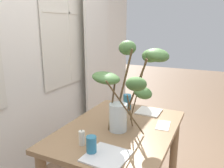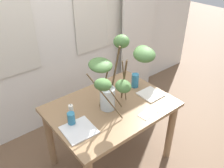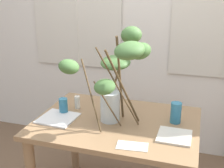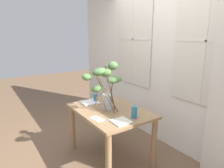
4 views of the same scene
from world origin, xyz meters
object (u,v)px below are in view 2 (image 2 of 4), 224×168
object	(u,v)px
drinking_glass_blue_right	(135,81)
vase_with_branches	(117,74)
pillar_candle	(71,110)
plate_square_right	(151,94)
plate_square_left	(79,130)
drinking_glass_blue_left	(71,119)
dining_table	(111,116)

from	to	relation	value
drinking_glass_blue_right	vase_with_branches	bearing A→B (deg)	-156.74
pillar_candle	plate_square_right	bearing A→B (deg)	-16.89
plate_square_left	pillar_candle	size ratio (longest dim) A/B	2.24
plate_square_left	plate_square_right	bearing A→B (deg)	-1.25
drinking_glass_blue_right	plate_square_left	size ratio (longest dim) A/B	0.59
drinking_glass_blue_left	plate_square_left	xyz separation A→B (m)	(0.00, -0.10, -0.05)
drinking_glass_blue_right	plate_square_right	xyz separation A→B (m)	(0.02, -0.21, -0.07)
drinking_glass_blue_right	plate_square_right	size ratio (longest dim) A/B	0.70
drinking_glass_blue_left	plate_square_left	size ratio (longest dim) A/B	0.46
drinking_glass_blue_right	plate_square_left	xyz separation A→B (m)	(-0.82, -0.19, -0.07)
drinking_glass_blue_left	dining_table	bearing A→B (deg)	-0.87
plate_square_right	pillar_candle	bearing A→B (deg)	163.11
drinking_glass_blue_left	pillar_candle	size ratio (longest dim) A/B	1.03
vase_with_branches	pillar_candle	size ratio (longest dim) A/B	6.05
drinking_glass_blue_left	plate_square_right	bearing A→B (deg)	-8.30
dining_table	drinking_glass_blue_left	size ratio (longest dim) A/B	9.84
drinking_glass_blue_left	pillar_candle	bearing A→B (deg)	60.35
plate_square_right	drinking_glass_blue_right	bearing A→B (deg)	94.36
vase_with_branches	drinking_glass_blue_left	bearing A→B (deg)	169.42
drinking_glass_blue_left	drinking_glass_blue_right	bearing A→B (deg)	6.23
plate_square_left	pillar_candle	xyz separation A→B (m)	(0.06, 0.22, 0.05)
drinking_glass_blue_left	drinking_glass_blue_right	world-z (taller)	drinking_glass_blue_right
drinking_glass_blue_right	pillar_candle	size ratio (longest dim) A/B	1.32
plate_square_left	pillar_candle	bearing A→B (deg)	74.59
vase_with_branches	drinking_glass_blue_right	size ratio (longest dim) A/B	4.59
vase_with_branches	pillar_candle	bearing A→B (deg)	152.09
vase_with_branches	plate_square_right	xyz separation A→B (m)	(0.41, -0.04, -0.37)
vase_with_branches	plate_square_right	size ratio (longest dim) A/B	3.23
vase_with_branches	pillar_candle	xyz separation A→B (m)	(-0.36, 0.19, -0.32)
drinking_glass_blue_right	plate_square_left	world-z (taller)	drinking_glass_blue_right
drinking_glass_blue_right	plate_square_left	distance (m)	0.84
vase_with_branches	dining_table	bearing A→B (deg)	94.88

